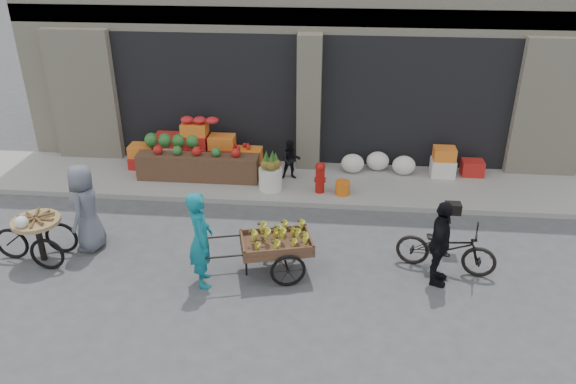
# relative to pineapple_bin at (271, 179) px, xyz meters

# --- Properties ---
(ground) EXTENTS (80.00, 80.00, 0.00)m
(ground) POSITION_rel_pineapple_bin_xyz_m (0.75, -3.60, -0.37)
(ground) COLOR #424244
(ground) RESTS_ON ground
(sidewalk) EXTENTS (18.00, 2.20, 0.12)m
(sidewalk) POSITION_rel_pineapple_bin_xyz_m (0.75, 0.50, -0.31)
(sidewalk) COLOR gray
(sidewalk) RESTS_ON ground
(building) EXTENTS (14.00, 6.45, 7.00)m
(building) POSITION_rel_pineapple_bin_xyz_m (0.75, 4.43, 3.00)
(building) COLOR beige
(building) RESTS_ON ground
(fruit_display) EXTENTS (3.10, 1.12, 1.24)m
(fruit_display) POSITION_rel_pineapple_bin_xyz_m (-1.73, 0.78, 0.30)
(fruit_display) COLOR #B41D19
(fruit_display) RESTS_ON sidewalk
(pineapple_bin) EXTENTS (0.52, 0.52, 0.50)m
(pineapple_bin) POSITION_rel_pineapple_bin_xyz_m (0.00, 0.00, 0.00)
(pineapple_bin) COLOR silver
(pineapple_bin) RESTS_ON sidewalk
(fire_hydrant) EXTENTS (0.22, 0.22, 0.71)m
(fire_hydrant) POSITION_rel_pineapple_bin_xyz_m (1.10, -0.05, 0.13)
(fire_hydrant) COLOR #A5140F
(fire_hydrant) RESTS_ON sidewalk
(orange_bucket) EXTENTS (0.32, 0.32, 0.30)m
(orange_bucket) POSITION_rel_pineapple_bin_xyz_m (1.60, -0.10, -0.10)
(orange_bucket) COLOR orange
(orange_bucket) RESTS_ON sidewalk
(right_bay_goods) EXTENTS (3.35, 0.60, 0.70)m
(right_bay_goods) POSITION_rel_pineapple_bin_xyz_m (3.36, 1.10, 0.04)
(right_bay_goods) COLOR silver
(right_bay_goods) RESTS_ON sidewalk
(seated_person) EXTENTS (0.51, 0.43, 0.93)m
(seated_person) POSITION_rel_pineapple_bin_xyz_m (0.40, 0.60, 0.21)
(seated_person) COLOR black
(seated_person) RESTS_ON sidewalk
(banana_cart) EXTENTS (2.18, 1.29, 0.85)m
(banana_cart) POSITION_rel_pineapple_bin_xyz_m (0.44, -3.06, 0.25)
(banana_cart) COLOR brown
(banana_cart) RESTS_ON ground
(vendor_woman) EXTENTS (0.59, 0.72, 1.71)m
(vendor_woman) POSITION_rel_pineapple_bin_xyz_m (-0.73, -3.46, 0.48)
(vendor_woman) COLOR #117383
(vendor_woman) RESTS_ON ground
(tricycle_cart) EXTENTS (1.42, 0.84, 0.95)m
(tricycle_cart) POSITION_rel_pineapple_bin_xyz_m (-3.79, -3.05, 0.20)
(tricycle_cart) COLOR #9E7F51
(tricycle_cart) RESTS_ON ground
(vendor_grey) EXTENTS (0.54, 0.82, 1.68)m
(vendor_grey) POSITION_rel_pineapple_bin_xyz_m (-3.08, -2.55, 0.47)
(vendor_grey) COLOR slate
(vendor_grey) RESTS_ON ground
(bicycle) EXTENTS (1.81, 1.00, 0.90)m
(bicycle) POSITION_rel_pineapple_bin_xyz_m (3.40, -2.68, 0.08)
(bicycle) COLOR black
(bicycle) RESTS_ON ground
(cyclist) EXTENTS (0.58, 0.96, 1.53)m
(cyclist) POSITION_rel_pineapple_bin_xyz_m (3.20, -3.08, 0.39)
(cyclist) COLOR black
(cyclist) RESTS_ON ground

